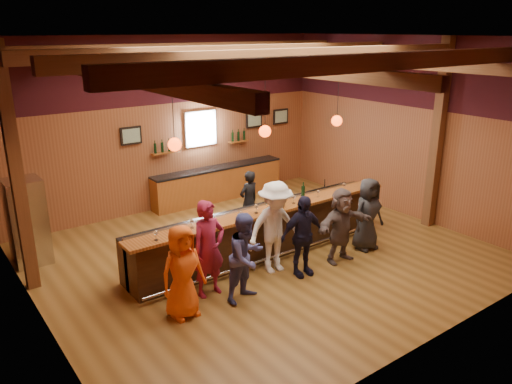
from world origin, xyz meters
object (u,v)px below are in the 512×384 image
(ice_bucket, at_px, (279,201))
(customer_dark, at_px, (368,214))
(stainless_fridge, at_px, (27,222))
(bartender, at_px, (249,201))
(customer_navy, at_px, (302,236))
(bar_counter, at_px, (261,230))
(customer_redvest, at_px, (209,249))
(customer_denim, at_px, (246,257))
(back_bar_cabinet, at_px, (219,183))
(customer_white, at_px, (275,228))
(customer_brown, at_px, (341,225))
(customer_orange, at_px, (182,272))
(bottle_a, at_px, (285,195))

(ice_bucket, bearing_deg, customer_dark, -25.22)
(stainless_fridge, xyz_separation_m, bartender, (4.64, -1.28, -0.16))
(ice_bucket, bearing_deg, customer_navy, -99.81)
(customer_dark, bearing_deg, bar_counter, 152.23)
(customer_redvest, height_order, customer_denim, customer_redvest)
(stainless_fridge, bearing_deg, back_bar_cabinet, 11.93)
(stainless_fridge, xyz_separation_m, customer_denim, (2.75, -3.85, -0.08))
(back_bar_cabinet, bearing_deg, customer_white, -108.40)
(customer_redvest, bearing_deg, customer_white, -3.52)
(back_bar_cabinet, height_order, customer_white, customer_white)
(customer_redvest, bearing_deg, customer_navy, -16.54)
(bar_counter, relative_size, customer_brown, 3.97)
(stainless_fridge, bearing_deg, customer_dark, -30.77)
(customer_brown, bearing_deg, customer_navy, 179.99)
(customer_denim, bearing_deg, stainless_fridge, 112.77)
(customer_redvest, bearing_deg, customer_denim, -54.02)
(customer_denim, xyz_separation_m, customer_dark, (3.37, 0.20, -0.01))
(customer_orange, xyz_separation_m, bartender, (3.06, 2.39, -0.07))
(customer_orange, distance_m, customer_redvest, 0.82)
(customer_denim, height_order, ice_bucket, customer_denim)
(bar_counter, height_order, ice_bucket, ice_bucket)
(bottle_a, bearing_deg, bar_counter, 161.47)
(customer_navy, bearing_deg, ice_bucket, 86.56)
(ice_bucket, bearing_deg, bottle_a, 30.86)
(back_bar_cabinet, distance_m, customer_redvest, 5.37)
(bar_counter, bearing_deg, bottle_a, -18.53)
(customer_redvest, xyz_separation_m, customer_dark, (3.82, -0.33, -0.09))
(stainless_fridge, distance_m, customer_white, 5.06)
(bar_counter, relative_size, customer_orange, 3.86)
(bar_counter, bearing_deg, customer_dark, -30.78)
(back_bar_cabinet, bearing_deg, ice_bucket, -103.98)
(back_bar_cabinet, distance_m, bottle_a, 3.88)
(customer_white, bearing_deg, bottle_a, 46.37)
(back_bar_cabinet, distance_m, customer_white, 4.69)
(back_bar_cabinet, height_order, customer_dark, customer_dark)
(customer_orange, bearing_deg, stainless_fridge, 110.23)
(customer_orange, xyz_separation_m, ice_bucket, (2.75, 0.88, 0.43))
(back_bar_cabinet, relative_size, bottle_a, 10.40)
(bartender, relative_size, bottle_a, 3.87)
(customer_orange, height_order, customer_navy, customer_navy)
(customer_navy, height_order, bartender, customer_navy)
(back_bar_cabinet, bearing_deg, customer_denim, -117.14)
(customer_white, xyz_separation_m, bartender, (0.81, 2.03, -0.19))
(customer_navy, bearing_deg, bartender, 85.46)
(customer_dark, bearing_deg, customer_navy, -174.46)
(back_bar_cabinet, height_order, customer_redvest, customer_redvest)
(stainless_fridge, relative_size, customer_white, 0.96)
(customer_orange, height_order, customer_brown, customer_orange)
(customer_denim, height_order, customer_white, customer_white)
(customer_white, height_order, customer_dark, customer_white)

